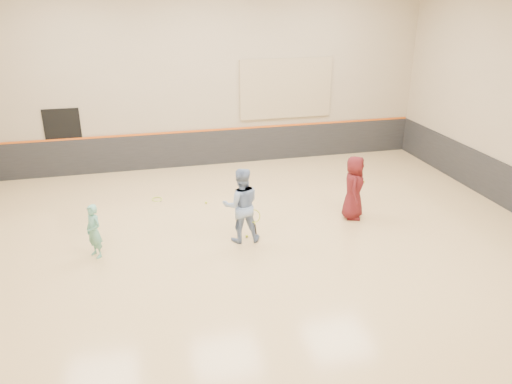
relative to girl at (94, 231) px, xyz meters
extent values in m
cube|color=tan|center=(3.38, -0.27, -0.73)|extent=(15.00, 12.00, 0.20)
cube|color=tan|center=(3.38, 5.74, 2.37)|extent=(15.00, 0.02, 6.00)
cube|color=tan|center=(3.38, -6.28, 2.37)|extent=(15.00, 0.02, 6.00)
cube|color=#232326|center=(3.38, 5.70, -0.03)|extent=(14.90, 0.04, 1.20)
cube|color=#D85914|center=(3.38, 5.69, 0.59)|extent=(14.90, 0.03, 0.06)
cube|color=tan|center=(6.18, 5.68, 1.87)|extent=(3.20, 0.08, 2.00)
cube|color=black|center=(-1.12, 5.71, 0.47)|extent=(1.10, 0.05, 2.20)
imported|color=#67B39F|center=(0.00, 0.00, 0.00)|extent=(0.51, 0.55, 1.25)
imported|color=#7C95C0|center=(3.36, -0.03, 0.29)|extent=(0.94, 0.76, 1.84)
imported|color=#551418|center=(6.48, 0.53, 0.22)|extent=(0.83, 0.98, 1.70)
sphere|color=#B9D130|center=(3.51, 0.07, -0.59)|extent=(0.07, 0.07, 0.07)
sphere|color=yellow|center=(6.70, 0.46, 0.39)|extent=(0.07, 0.07, 0.07)
sphere|color=#D2EA36|center=(2.85, 2.36, -0.59)|extent=(0.07, 0.07, 0.07)
camera|label=1|loc=(1.12, -10.53, 5.01)|focal=35.00mm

